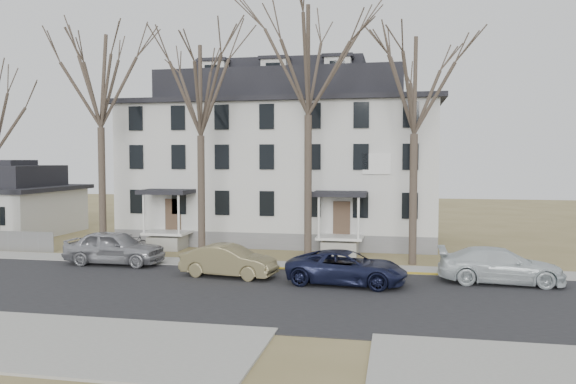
% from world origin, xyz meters
% --- Properties ---
extents(ground, '(120.00, 120.00, 0.00)m').
position_xyz_m(ground, '(0.00, 0.00, 0.00)').
color(ground, olive).
rests_on(ground, ground).
extents(main_road, '(120.00, 10.00, 0.04)m').
position_xyz_m(main_road, '(0.00, 2.00, 0.00)').
color(main_road, '#27272A').
rests_on(main_road, ground).
extents(far_sidewalk, '(120.00, 2.00, 0.08)m').
position_xyz_m(far_sidewalk, '(0.00, 8.00, 0.00)').
color(far_sidewalk, '#A09F97').
rests_on(far_sidewalk, ground).
extents(yellow_curb, '(14.00, 0.25, 0.06)m').
position_xyz_m(yellow_curb, '(5.00, 7.10, 0.00)').
color(yellow_curb, gold).
rests_on(yellow_curb, ground).
extents(boarding_house, '(20.80, 12.36, 12.05)m').
position_xyz_m(boarding_house, '(-2.00, 17.95, 5.38)').
color(boarding_house, slate).
rests_on(boarding_house, ground).
extents(small_house, '(8.70, 8.70, 5.00)m').
position_xyz_m(small_house, '(-22.00, 16.00, 2.25)').
color(small_house, silver).
rests_on(small_house, ground).
extents(tree_far_left, '(8.40, 8.40, 13.72)m').
position_xyz_m(tree_far_left, '(-11.00, 9.80, 10.34)').
color(tree_far_left, '#473B31').
rests_on(tree_far_left, ground).
extents(tree_mid_left, '(7.80, 7.80, 12.74)m').
position_xyz_m(tree_mid_left, '(-5.00, 9.80, 9.60)').
color(tree_mid_left, '#473B31').
rests_on(tree_mid_left, ground).
extents(tree_center, '(9.00, 9.00, 14.70)m').
position_xyz_m(tree_center, '(1.00, 9.80, 11.08)').
color(tree_center, '#473B31').
rests_on(tree_center, ground).
extents(tree_mid_right, '(7.80, 7.80, 12.74)m').
position_xyz_m(tree_mid_right, '(6.50, 9.80, 9.60)').
color(tree_mid_right, '#473B31').
rests_on(tree_mid_right, ground).
extents(car_silver, '(5.16, 2.11, 1.75)m').
position_xyz_m(car_silver, '(-8.62, 6.71, 0.88)').
color(car_silver, '#9B9CA1').
rests_on(car_silver, ground).
extents(car_tan, '(4.62, 2.15, 1.47)m').
position_xyz_m(car_tan, '(-1.93, 4.92, 0.73)').
color(car_tan, olive).
rests_on(car_tan, ground).
extents(car_navy, '(5.41, 2.88, 1.45)m').
position_xyz_m(car_navy, '(3.57, 4.41, 0.72)').
color(car_navy, '#161A35').
rests_on(car_navy, ground).
extents(car_white, '(5.34, 2.24, 1.54)m').
position_xyz_m(car_white, '(10.16, 5.92, 0.77)').
color(car_white, silver).
rests_on(car_white, ground).
extents(bicycle_left, '(1.98, 1.33, 0.98)m').
position_xyz_m(bicycle_left, '(-8.16, 12.50, 0.49)').
color(bicycle_left, black).
rests_on(bicycle_left, ground).
extents(bicycle_right, '(1.58, 0.96, 0.92)m').
position_xyz_m(bicycle_right, '(-9.72, 11.18, 0.46)').
color(bicycle_right, black).
rests_on(bicycle_right, ground).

